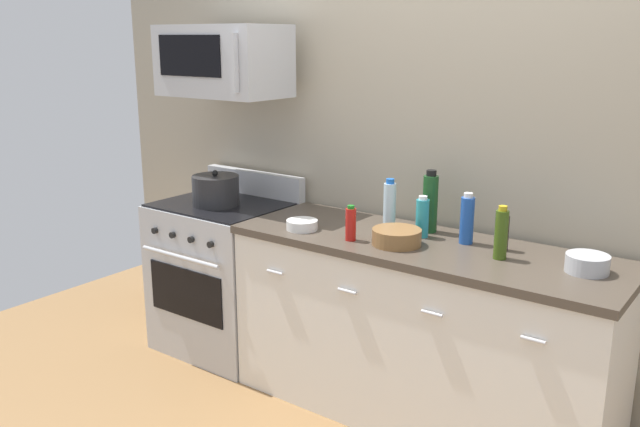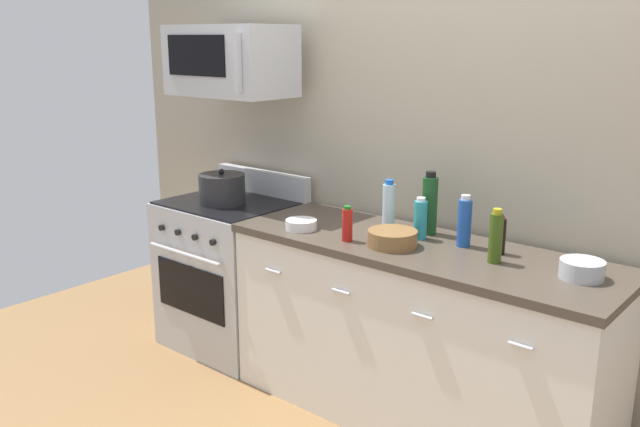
# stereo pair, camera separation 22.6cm
# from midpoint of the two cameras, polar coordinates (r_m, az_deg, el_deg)

# --- Properties ---
(ground_plane) EXTENTS (6.03, 6.03, 0.00)m
(ground_plane) POSITION_cam_midpoint_polar(r_m,az_deg,el_deg) (3.64, 9.72, -16.62)
(ground_plane) COLOR olive
(back_wall) EXTENTS (5.02, 0.10, 2.70)m
(back_wall) POSITION_cam_midpoint_polar(r_m,az_deg,el_deg) (3.52, 14.09, 5.60)
(back_wall) COLOR #9E937F
(back_wall) RESTS_ON ground_plane
(counter_unit) EXTENTS (1.93, 0.66, 0.92)m
(counter_unit) POSITION_cam_midpoint_polar(r_m,az_deg,el_deg) (3.43, 10.05, -10.03)
(counter_unit) COLOR silver
(counter_unit) RESTS_ON ground_plane
(range_oven) EXTENTS (0.76, 0.69, 1.07)m
(range_oven) POSITION_cam_midpoint_polar(r_m,az_deg,el_deg) (4.20, -5.97, -5.02)
(range_oven) COLOR #B7BABF
(range_oven) RESTS_ON ground_plane
(microwave) EXTENTS (0.74, 0.44, 0.40)m
(microwave) POSITION_cam_midpoint_polar(r_m,az_deg,el_deg) (3.99, -5.99, 12.76)
(microwave) COLOR #B7BABF
(bottle_water_clear) EXTENTS (0.06, 0.06, 0.27)m
(bottle_water_clear) POSITION_cam_midpoint_polar(r_m,az_deg,el_deg) (3.42, 7.72, 0.49)
(bottle_water_clear) COLOR silver
(bottle_water_clear) RESTS_ON countertop_slab
(bottle_olive_oil) EXTENTS (0.06, 0.06, 0.24)m
(bottle_olive_oil) POSITION_cam_midpoint_polar(r_m,az_deg,el_deg) (3.06, 16.72, -1.95)
(bottle_olive_oil) COLOR #385114
(bottle_olive_oil) RESTS_ON countertop_slab
(bottle_hot_sauce_red) EXTENTS (0.05, 0.05, 0.18)m
(bottle_hot_sauce_red) POSITION_cam_midpoint_polar(r_m,az_deg,el_deg) (3.26, 4.31, -0.94)
(bottle_hot_sauce_red) COLOR #B21914
(bottle_hot_sauce_red) RESTS_ON countertop_slab
(bottle_wine_green) EXTENTS (0.08, 0.08, 0.32)m
(bottle_wine_green) POSITION_cam_midpoint_polar(r_m,az_deg,el_deg) (3.42, 11.15, 0.74)
(bottle_wine_green) COLOR #19471E
(bottle_wine_green) RESTS_ON countertop_slab
(bottle_soda_blue) EXTENTS (0.07, 0.07, 0.25)m
(bottle_soda_blue) POSITION_cam_midpoint_polar(r_m,az_deg,el_deg) (3.26, 14.09, -0.73)
(bottle_soda_blue) COLOR #1E4CA5
(bottle_soda_blue) RESTS_ON countertop_slab
(bottle_soy_sauce_dark) EXTENTS (0.05, 0.05, 0.18)m
(bottle_soy_sauce_dark) POSITION_cam_midpoint_polar(r_m,az_deg,el_deg) (3.20, 17.00, -1.84)
(bottle_soy_sauce_dark) COLOR black
(bottle_soy_sauce_dark) RESTS_ON countertop_slab
(bottle_dish_soap) EXTENTS (0.07, 0.07, 0.21)m
(bottle_dish_soap) POSITION_cam_midpoint_polar(r_m,az_deg,el_deg) (3.34, 10.42, -0.50)
(bottle_dish_soap) COLOR teal
(bottle_dish_soap) RESTS_ON countertop_slab
(bowl_white_ceramic) EXTENTS (0.16, 0.16, 0.05)m
(bowl_white_ceramic) POSITION_cam_midpoint_polar(r_m,az_deg,el_deg) (3.46, 0.26, -0.92)
(bowl_white_ceramic) COLOR white
(bowl_white_ceramic) RESTS_ON countertop_slab
(bowl_steel_prep) EXTENTS (0.18, 0.18, 0.08)m
(bowl_steel_prep) POSITION_cam_midpoint_polar(r_m,az_deg,el_deg) (3.01, 23.35, -4.35)
(bowl_steel_prep) COLOR #B2B5BA
(bowl_steel_prep) RESTS_ON countertop_slab
(bowl_wooden_salad) EXTENTS (0.24, 0.24, 0.08)m
(bowl_wooden_salad) POSITION_cam_midpoint_polar(r_m,az_deg,el_deg) (3.21, 8.17, -2.06)
(bowl_wooden_salad) COLOR brown
(bowl_wooden_salad) RESTS_ON countertop_slab
(stockpot) EXTENTS (0.28, 0.28, 0.21)m
(stockpot) POSITION_cam_midpoint_polar(r_m,az_deg,el_deg) (4.01, -6.72, 2.08)
(stockpot) COLOR #262628
(stockpot) RESTS_ON range_oven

